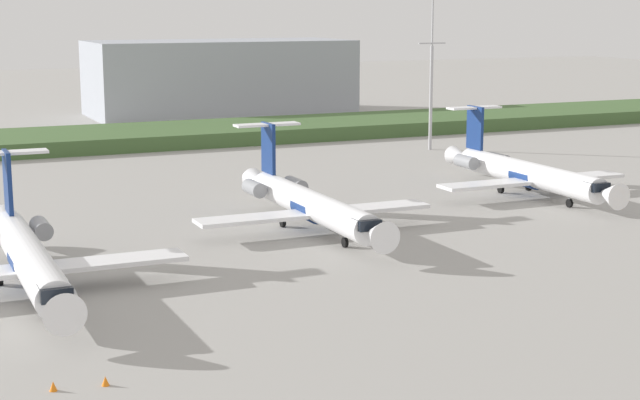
# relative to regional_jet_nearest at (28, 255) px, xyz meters

# --- Properties ---
(ground_plane) EXTENTS (500.00, 500.00, 0.00)m
(ground_plane) POSITION_rel_regional_jet_nearest_xyz_m (27.60, 28.69, -2.54)
(ground_plane) COLOR #9E9B96
(grass_berm) EXTENTS (320.00, 20.00, 2.22)m
(grass_berm) POSITION_rel_regional_jet_nearest_xyz_m (27.60, 76.16, -1.43)
(grass_berm) COLOR #426033
(grass_berm) RESTS_ON ground
(regional_jet_nearest) EXTENTS (22.81, 31.00, 9.00)m
(regional_jet_nearest) POSITION_rel_regional_jet_nearest_xyz_m (0.00, 0.00, 0.00)
(regional_jet_nearest) COLOR white
(regional_jet_nearest) RESTS_ON ground
(regional_jet_second) EXTENTS (22.81, 31.00, 9.00)m
(regional_jet_second) POSITION_rel_regional_jet_nearest_xyz_m (27.04, 10.18, 0.00)
(regional_jet_second) COLOR white
(regional_jet_second) RESTS_ON ground
(regional_jet_third) EXTENTS (22.81, 31.00, 9.00)m
(regional_jet_third) POSITION_rel_regional_jet_nearest_xyz_m (56.16, 16.57, 0.00)
(regional_jet_third) COLOR white
(regional_jet_third) RESTS_ON ground
(antenna_mast) EXTENTS (4.40, 0.50, 23.83)m
(antenna_mast) POSITION_rel_regional_jet_nearest_xyz_m (64.82, 52.33, 7.35)
(antenna_mast) COLOR #B2B2B7
(antenna_mast) RESTS_ON ground
(distant_hangar) EXTENTS (50.39, 22.14, 14.41)m
(distant_hangar) POSITION_rel_regional_jet_nearest_xyz_m (52.44, 113.00, 4.67)
(distant_hangar) COLOR #9EA3AD
(distant_hangar) RESTS_ON ground
(safety_cone_front_marker) EXTENTS (0.44, 0.44, 0.55)m
(safety_cone_front_marker) POSITION_rel_regional_jet_nearest_xyz_m (-1.73, -21.30, -2.26)
(safety_cone_front_marker) COLOR orange
(safety_cone_front_marker) RESTS_ON ground
(safety_cone_mid_marker) EXTENTS (0.44, 0.44, 0.55)m
(safety_cone_mid_marker) POSITION_rel_regional_jet_nearest_xyz_m (1.04, -21.69, -2.26)
(safety_cone_mid_marker) COLOR orange
(safety_cone_mid_marker) RESTS_ON ground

